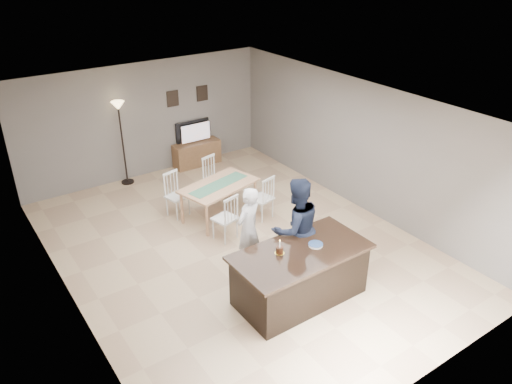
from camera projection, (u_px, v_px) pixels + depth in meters
floor at (238, 246)px, 9.35m from camera, size 8.00×8.00×0.00m
room_shell at (237, 165)px, 8.58m from camera, size 8.00×8.00×8.00m
kitchen_island at (300, 274)px, 7.82m from camera, size 2.15×1.10×0.90m
tv_console at (197, 154)px, 12.58m from camera, size 1.20×0.40×0.60m
television at (194, 132)px, 12.37m from camera, size 0.91×0.12×0.53m
tv_screen_glow at (196, 132)px, 12.31m from camera, size 0.78×0.00×0.78m
picture_frames at (188, 96)px, 12.04m from camera, size 1.10×0.02×0.38m
doorway at (124, 330)px, 5.58m from camera, size 0.00×2.10×2.65m
woman at (248, 229)px, 8.44m from camera, size 0.65×0.54×1.53m
man at (296, 229)px, 8.19m from camera, size 0.96×0.80×1.80m
birthday_cake at (280, 250)px, 7.54m from camera, size 0.15×0.15×0.24m
plate_stack at (316, 245)px, 7.73m from camera, size 0.23×0.23×0.04m
dining_table at (219, 190)px, 10.09m from camera, size 1.86×2.06×0.95m
floor_lamp at (120, 121)px, 11.09m from camera, size 0.29×0.29×1.97m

